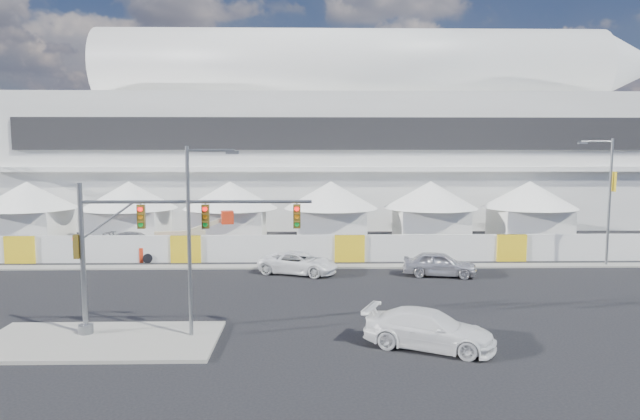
{
  "coord_description": "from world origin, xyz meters",
  "views": [
    {
      "loc": [
        2.92,
        -26.91,
        8.28
      ],
      "look_at": [
        3.72,
        10.0,
        4.32
      ],
      "focal_mm": 32.0,
      "sensor_mm": 36.0,
      "label": 1
    }
  ],
  "objects_px": {
    "lot_car_b": "(597,242)",
    "lot_car_c": "(135,241)",
    "traffic_mast": "(136,248)",
    "sedan_silver": "(440,264)",
    "boom_lift": "(173,247)",
    "pickup_near": "(429,329)",
    "streetlight_curb": "(607,193)",
    "streetlight_median": "(194,228)",
    "pickup_curb": "(298,263)"
  },
  "relations": [
    {
      "from": "traffic_mast",
      "to": "streetlight_median",
      "type": "height_order",
      "value": "streetlight_median"
    },
    {
      "from": "pickup_near",
      "to": "streetlight_curb",
      "type": "xyz_separation_m",
      "value": [
        15.95,
        16.4,
        4.44
      ]
    },
    {
      "from": "pickup_curb",
      "to": "streetlight_curb",
      "type": "relative_size",
      "value": 0.59
    },
    {
      "from": "pickup_curb",
      "to": "sedan_silver",
      "type": "bearing_deg",
      "value": -75.53
    },
    {
      "from": "lot_car_c",
      "to": "boom_lift",
      "type": "bearing_deg",
      "value": -117.33
    },
    {
      "from": "lot_car_c",
      "to": "traffic_mast",
      "type": "bearing_deg",
      "value": -144.52
    },
    {
      "from": "sedan_silver",
      "to": "lot_car_b",
      "type": "bearing_deg",
      "value": -46.57
    },
    {
      "from": "pickup_curb",
      "to": "boom_lift",
      "type": "relative_size",
      "value": 0.73
    },
    {
      "from": "lot_car_b",
      "to": "traffic_mast",
      "type": "distance_m",
      "value": 37.97
    },
    {
      "from": "sedan_silver",
      "to": "pickup_near",
      "type": "bearing_deg",
      "value": 177.06
    },
    {
      "from": "lot_car_b",
      "to": "traffic_mast",
      "type": "xyz_separation_m",
      "value": [
        -31.37,
        -21.13,
        3.26
      ]
    },
    {
      "from": "sedan_silver",
      "to": "streetlight_curb",
      "type": "distance_m",
      "value": 13.48
    },
    {
      "from": "pickup_curb",
      "to": "traffic_mast",
      "type": "bearing_deg",
      "value": 171.31
    },
    {
      "from": "pickup_curb",
      "to": "boom_lift",
      "type": "height_order",
      "value": "boom_lift"
    },
    {
      "from": "sedan_silver",
      "to": "pickup_near",
      "type": "relative_size",
      "value": 0.87
    },
    {
      "from": "lot_car_b",
      "to": "traffic_mast",
      "type": "height_order",
      "value": "traffic_mast"
    },
    {
      "from": "sedan_silver",
      "to": "lot_car_b",
      "type": "xyz_separation_m",
      "value": [
        15.24,
        9.37,
        -0.11
      ]
    },
    {
      "from": "lot_car_b",
      "to": "streetlight_curb",
      "type": "relative_size",
      "value": 0.46
    },
    {
      "from": "streetlight_median",
      "to": "boom_lift",
      "type": "relative_size",
      "value": 1.15
    },
    {
      "from": "pickup_near",
      "to": "streetlight_curb",
      "type": "distance_m",
      "value": 23.31
    },
    {
      "from": "boom_lift",
      "to": "lot_car_c",
      "type": "bearing_deg",
      "value": 120.28
    },
    {
      "from": "streetlight_curb",
      "to": "lot_car_c",
      "type": "bearing_deg",
      "value": 168.4
    },
    {
      "from": "sedan_silver",
      "to": "boom_lift",
      "type": "distance_m",
      "value": 19.64
    },
    {
      "from": "streetlight_median",
      "to": "streetlight_curb",
      "type": "bearing_deg",
      "value": 30.04
    },
    {
      "from": "lot_car_c",
      "to": "streetlight_curb",
      "type": "xyz_separation_m",
      "value": [
        35.25,
        -7.24,
        4.5
      ]
    },
    {
      "from": "pickup_curb",
      "to": "pickup_near",
      "type": "xyz_separation_m",
      "value": [
        5.69,
        -14.36,
        0.06
      ]
    },
    {
      "from": "lot_car_b",
      "to": "lot_car_c",
      "type": "xyz_separation_m",
      "value": [
        -38.09,
        0.78,
        0.03
      ]
    },
    {
      "from": "traffic_mast",
      "to": "streetlight_median",
      "type": "bearing_deg",
      "value": -6.87
    },
    {
      "from": "streetlight_curb",
      "to": "traffic_mast",
      "type": "bearing_deg",
      "value": -152.77
    },
    {
      "from": "lot_car_c",
      "to": "streetlight_median",
      "type": "relative_size",
      "value": 0.61
    },
    {
      "from": "lot_car_c",
      "to": "boom_lift",
      "type": "relative_size",
      "value": 0.7
    },
    {
      "from": "sedan_silver",
      "to": "streetlight_curb",
      "type": "relative_size",
      "value": 0.53
    },
    {
      "from": "lot_car_c",
      "to": "pickup_curb",
      "type": "bearing_deg",
      "value": -105.87
    },
    {
      "from": "pickup_curb",
      "to": "streetlight_median",
      "type": "relative_size",
      "value": 0.64
    },
    {
      "from": "traffic_mast",
      "to": "sedan_silver",
      "type": "bearing_deg",
      "value": 36.09
    },
    {
      "from": "lot_car_b",
      "to": "pickup_curb",
      "type": "bearing_deg",
      "value": 80.27
    },
    {
      "from": "sedan_silver",
      "to": "pickup_curb",
      "type": "xyz_separation_m",
      "value": [
        -9.24,
        0.88,
        -0.07
      ]
    },
    {
      "from": "streetlight_median",
      "to": "pickup_near",
      "type": "bearing_deg",
      "value": -8.06
    },
    {
      "from": "lot_car_c",
      "to": "boom_lift",
      "type": "xyz_separation_m",
      "value": [
        4.12,
        -4.24,
        0.23
      ]
    },
    {
      "from": "pickup_curb",
      "to": "lot_car_c",
      "type": "xyz_separation_m",
      "value": [
        -13.6,
        9.28,
        -0.0
      ]
    },
    {
      "from": "boom_lift",
      "to": "pickup_near",
      "type": "bearing_deg",
      "value": -65.94
    },
    {
      "from": "lot_car_c",
      "to": "traffic_mast",
      "type": "relative_size",
      "value": 0.49
    },
    {
      "from": "pickup_near",
      "to": "boom_lift",
      "type": "bearing_deg",
      "value": 61.27
    },
    {
      "from": "lot_car_b",
      "to": "streetlight_median",
      "type": "distance_m",
      "value": 36.13
    },
    {
      "from": "pickup_curb",
      "to": "streetlight_curb",
      "type": "height_order",
      "value": "streetlight_curb"
    },
    {
      "from": "pickup_near",
      "to": "traffic_mast",
      "type": "relative_size",
      "value": 0.53
    },
    {
      "from": "lot_car_c",
      "to": "traffic_mast",
      "type": "height_order",
      "value": "traffic_mast"
    },
    {
      "from": "pickup_curb",
      "to": "pickup_near",
      "type": "distance_m",
      "value": 15.45
    },
    {
      "from": "lot_car_b",
      "to": "streetlight_curb",
      "type": "bearing_deg",
      "value": 127.34
    },
    {
      "from": "pickup_near",
      "to": "streetlight_median",
      "type": "xyz_separation_m",
      "value": [
        -9.97,
        1.41,
        4.1
      ]
    }
  ]
}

